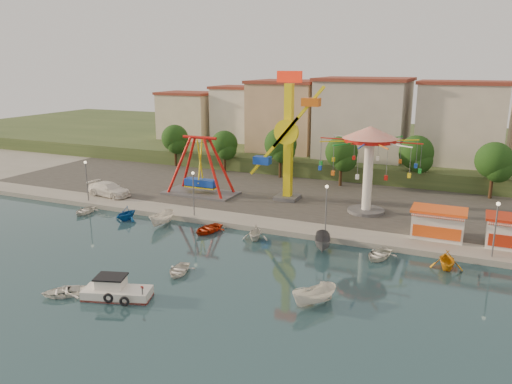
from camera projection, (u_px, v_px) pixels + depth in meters
The scene contains 36 objects.
ground at pixel (197, 272), 44.41m from camera, with size 200.00×200.00×0.00m, color #15333A.
quay_deck at pixel (356, 155), 99.18m from camera, with size 200.00×100.00×0.60m, color #9E998E.
asphalt_pad at pixel (305, 190), 70.80m from camera, with size 90.00×28.00×0.01m, color #4C4944.
hill_terrace at pixel (362, 145), 103.30m from camera, with size 200.00×60.00×3.00m, color #384C26.
pirate_ship_ride at pixel (200, 167), 67.50m from camera, with size 10.00×5.00×8.00m.
kamikaze_tower at pixel (290, 140), 63.49m from camera, with size 6.68×3.10×16.50m.
wave_swinger at pixel (369, 150), 58.13m from camera, with size 11.60×11.60×10.40m.
booth_left at pixel (438, 223), 51.03m from camera, with size 5.40×3.78×3.08m.
lamp_post_0 at pixel (87, 182), 64.57m from camera, with size 0.14×0.14×5.00m, color #59595E.
lamp_post_1 at pixel (194, 195), 58.28m from camera, with size 0.14×0.14×5.00m, color #59595E.
lamp_post_2 at pixel (326, 211), 51.99m from camera, with size 0.14×0.14×5.00m, color #59595E.
lamp_post_3 at pixel (495, 231), 45.69m from camera, with size 0.14×0.14×5.00m, color #59595E.
tree_0 at pixel (175, 138), 85.97m from camera, with size 4.60×4.60×7.19m.
tree_1 at pixel (224, 144), 81.46m from camera, with size 4.35×4.35×6.80m.
tree_2 at pixel (281, 144), 76.96m from camera, with size 5.02×5.02×7.85m.
tree_3 at pixel (341, 152), 71.84m from camera, with size 4.68×4.68×7.32m.
tree_4 at pixel (416, 153), 70.50m from camera, with size 4.86×4.86×7.60m.
tree_5 at pixel (494, 161), 64.97m from camera, with size 4.83×4.83×7.54m.
building_0 at pixel (168, 112), 96.04m from camera, with size 9.26×9.53×11.87m, color beige.
building_1 at pixel (236, 120), 96.41m from camera, with size 12.33×9.01×8.63m, color silver.
building_2 at pixel (301, 116), 91.43m from camera, with size 11.95×9.28×11.23m, color tan.
building_3 at pixel (373, 127), 83.47m from camera, with size 12.59×10.50×9.20m, color beige.
building_4 at pixel (461, 129), 81.17m from camera, with size 10.75×9.23×9.24m, color beige.
cabin_motorboat at pixel (116, 292), 39.42m from camera, with size 5.68×3.55×1.87m.
rowboat_a at pixel (179, 270), 43.95m from camera, with size 2.32×3.25×0.67m, color white.
rowboat_b at pixel (64, 291), 39.85m from camera, with size 2.42×3.39×0.70m, color white.
skiff at pixel (314, 296), 38.09m from camera, with size 1.52×4.05×1.57m, color silver.
van at pixel (109, 189), 67.27m from camera, with size 2.60×6.39×1.86m, color white.
moored_boat_0 at pixel (85, 211), 61.56m from camera, with size 2.49×3.49×0.72m, color silver.
moored_boat_1 at pixel (126, 213), 58.93m from camera, with size 2.75×3.19×1.68m, color #1254A3.
moored_boat_2 at pixel (162, 219), 56.97m from camera, with size 1.55×4.11×1.59m, color silver.
moored_boat_3 at pixel (208, 229), 54.71m from camera, with size 2.75×3.85×0.80m, color #B42E0E.
moored_boat_4 at pixel (255, 232), 52.34m from camera, with size 2.68×3.11×1.64m, color silver.
moored_boat_5 at pixel (323, 242), 49.46m from camera, with size 1.58×4.21×1.63m, color #5B5A60.
moored_boat_6 at pixel (379, 255), 47.40m from camera, with size 2.66×3.73×0.77m, color silver.
moored_boat_7 at pixel (447, 260), 44.90m from camera, with size 2.82×3.27×1.72m, color orange.
Camera 1 is at (21.56, -35.50, 18.05)m, focal length 35.00 mm.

